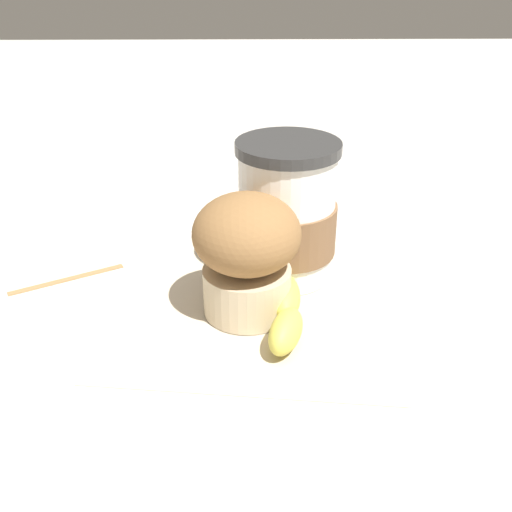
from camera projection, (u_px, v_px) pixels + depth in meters
The scene contains 6 objects.
ground_plane at pixel (256, 304), 0.54m from camera, with size 3.00×3.00×0.00m, color beige.
paper_napkin at pixel (256, 303), 0.54m from camera, with size 0.25×0.25×0.00m, color beige.
coffee_cup at pixel (286, 215), 0.56m from camera, with size 0.10×0.10×0.13m.
muffin at pixel (247, 251), 0.50m from camera, with size 0.09×0.09×0.11m.
banana at pixel (265, 282), 0.54m from camera, with size 0.20×0.09×0.03m.
wooden_stirrer at pixel (67, 279), 0.58m from camera, with size 0.11×0.01×0.00m, color #9E7547.
Camera 1 is at (0.45, -0.01, 0.30)m, focal length 42.00 mm.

